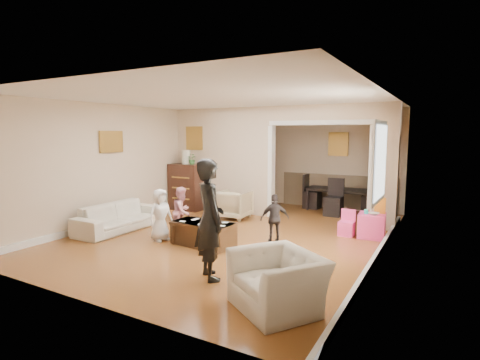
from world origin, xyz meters
The scene contains 27 objects.
floor centered at (0.00, 0.00, 0.00)m, with size 7.00×7.00×0.00m, color #9B5828.
partition_left centered at (-1.38, 1.80, 1.30)m, with size 2.75×0.18×2.60m, color #C4AC8F.
partition_right centered at (2.48, 1.80, 1.30)m, with size 0.55×0.18×2.60m, color #C4AC8F.
partition_header centered at (1.10, 1.80, 2.42)m, with size 2.22×0.18×0.35m, color #C4AC8F.
window_pane centered at (2.73, -0.40, 1.55)m, with size 0.03×0.95×1.10m, color white.
framed_art_partition centered at (-2.20, 1.70, 1.85)m, with size 0.45×0.03×0.55m, color brown.
framed_art_sofa_wall centered at (-2.71, -0.60, 1.80)m, with size 0.03×0.55×0.40m, color brown.
framed_art_alcove centered at (1.10, 3.44, 1.70)m, with size 0.45×0.03×0.55m, color brown.
sofa centered at (-2.21, -0.92, 0.27)m, with size 1.88×0.74×0.55m, color beige.
armchair_back centered at (-0.71, 1.18, 0.33)m, with size 0.69×0.71×0.65m, color tan.
armchair_front centered at (2.02, -2.54, 0.32)m, with size 0.97×0.85×0.63m, color beige.
dresser centered at (-2.29, 1.44, 0.59)m, with size 0.86×0.49×1.19m, color black.
table_lamp centered at (-2.29, 1.44, 1.37)m, with size 0.22×0.22×0.36m, color beige.
potted_plant centered at (-2.09, 1.44, 1.32)m, with size 0.24×0.21×0.27m, color #366E31.
coffee_table centered at (-0.11, -0.94, 0.21)m, with size 1.10×0.55×0.41m, color #332010.
coffee_cup centered at (-0.01, -0.99, 0.46)m, with size 0.11×0.11×0.10m, color white.
play_table centered at (2.41, 1.03, 0.23)m, with size 0.48×0.48×0.46m, color #FF4395.
cereal_box centered at (2.53, 1.13, 0.61)m, with size 0.20×0.07×0.30m, color yellow.
cyan_cup centered at (2.31, 0.98, 0.50)m, with size 0.08×0.08×0.08m, color #26BEB4.
toy_block centered at (2.29, 1.15, 0.49)m, with size 0.08×0.06×0.05m, color red.
play_bowl centered at (2.46, 0.91, 0.49)m, with size 0.20×0.20×0.05m, color silver.
dining_table centered at (1.26, 3.21, 0.29)m, with size 1.67×0.93×0.59m, color black.
adult_person centered at (0.85, -2.16, 0.82)m, with size 0.60×0.39×1.64m, color black.
child_kneel_a centered at (-0.96, -1.09, 0.48)m, with size 0.47×0.31×0.97m, color white.
child_kneel_b centered at (-0.81, -0.64, 0.48)m, with size 0.47×0.36×0.96m, color pink.
child_toddler centered at (0.94, -0.19, 0.44)m, with size 0.52×0.22×0.89m, color black.
craft_papers centered at (-0.07, -0.94, 0.42)m, with size 0.90×0.44×0.00m.
Camera 1 is at (3.63, -6.29, 1.98)m, focal length 28.07 mm.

